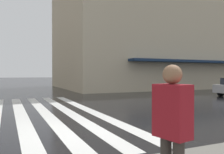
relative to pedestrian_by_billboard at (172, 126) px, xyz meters
The scene contains 4 objects.
ground_plane 4.89m from the pedestrian_by_billboard, ahead, with size 220.00×220.00×0.00m, color black.
zebra_crossing 8.85m from the pedestrian_by_billboard, ahead, with size 13.00×5.50×0.01m.
haussmann_block_corner 31.94m from the pedestrian_by_billboard, 37.03° to the right, with size 16.13×28.86×18.36m.
pedestrian_by_billboard is the anchor object (origin of this frame).
Camera 1 is at (-6.90, 1.64, 1.73)m, focal length 38.04 mm.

